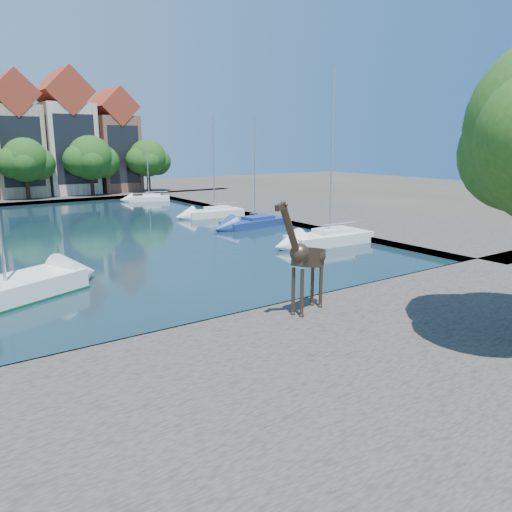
{
  "coord_description": "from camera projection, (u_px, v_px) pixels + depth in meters",
  "views": [
    {
      "loc": [
        -10.15,
        -16.82,
        7.52
      ],
      "look_at": [
        2.19,
        0.97,
        2.54
      ],
      "focal_mm": 35.0,
      "sensor_mm": 36.0,
      "label": 1
    }
  ],
  "objects": [
    {
      "name": "sailboat_right_b",
      "position": [
        255.0,
        221.0,
        44.69
      ],
      "size": [
        6.65,
        3.05,
        9.48
      ],
      "color": "navy",
      "rests_on": "water_basin"
    },
    {
      "name": "sailboat_right_a",
      "position": [
        329.0,
        236.0,
        36.89
      ],
      "size": [
        6.84,
        2.76,
        12.45
      ],
      "color": "silver",
      "rests_on": "water_basin"
    },
    {
      "name": "near_quay",
      "position": [
        346.0,
        387.0,
        15.13
      ],
      "size": [
        50.0,
        14.0,
        0.5
      ],
      "primitive_type": "cube",
      "color": "#4B4541",
      "rests_on": "ground"
    },
    {
      "name": "far_quay",
      "position": [
        4.0,
        198.0,
        65.57
      ],
      "size": [
        60.0,
        16.0,
        0.5
      ],
      "primitive_type": "cube",
      "color": "#4B4541",
      "rests_on": "ground"
    },
    {
      "name": "far_tree_far_east",
      "position": [
        148.0,
        159.0,
        70.14
      ],
      "size": [
        6.76,
        5.2,
        7.36
      ],
      "color": "#332114",
      "rests_on": "far_quay"
    },
    {
      "name": "townhouse_east_inner",
      "position": [
        15.0,
        140.0,
        65.0
      ],
      "size": [
        5.94,
        9.18,
        15.79
      ],
      "color": "tan",
      "rests_on": "far_quay"
    },
    {
      "name": "townhouse_east_end",
      "position": [
        113.0,
        144.0,
        72.36
      ],
      "size": [
        5.44,
        9.18,
        14.43
      ],
      "color": "brown",
      "rests_on": "far_quay"
    },
    {
      "name": "sailboat_right_c",
      "position": [
        215.0,
        211.0,
        50.41
      ],
      "size": [
        5.95,
        2.5,
        9.75
      ],
      "color": "white",
      "rests_on": "water_basin"
    },
    {
      "name": "far_tree_east",
      "position": [
        91.0,
        159.0,
        65.66
      ],
      "size": [
        7.54,
        5.8,
        7.84
      ],
      "color": "#332114",
      "rests_on": "far_quay"
    },
    {
      "name": "far_tree_mid_east",
      "position": [
        26.0,
        161.0,
        61.24
      ],
      "size": [
        7.02,
        5.4,
        7.52
      ],
      "color": "#332114",
      "rests_on": "far_quay"
    },
    {
      "name": "sailboat_right_d",
      "position": [
        149.0,
        197.0,
        63.79
      ],
      "size": [
        5.32,
        3.38,
        7.01
      ],
      "color": "white",
      "rests_on": "water_basin"
    },
    {
      "name": "water_basin",
      "position": [
        70.0,
        237.0,
        40.0
      ],
      "size": [
        38.0,
        50.0,
        0.08
      ],
      "primitive_type": "cube",
      "color": "black",
      "rests_on": "ground"
    },
    {
      "name": "ground",
      "position": [
        226.0,
        326.0,
        20.79
      ],
      "size": [
        160.0,
        160.0,
        0.0
      ],
      "primitive_type": "plane",
      "color": "#38332B",
      "rests_on": "ground"
    },
    {
      "name": "right_quay",
      "position": [
        308.0,
        210.0,
        53.84
      ],
      "size": [
        14.0,
        52.0,
        0.5
      ],
      "primitive_type": "cube",
      "color": "#4B4541",
      "rests_on": "ground"
    },
    {
      "name": "giraffe_statue",
      "position": [
        305.0,
        257.0,
        20.49
      ],
      "size": [
        3.3,
        1.38,
        4.82
      ],
      "color": "#3B2C1D",
      "rests_on": "near_quay"
    },
    {
      "name": "townhouse_east_mid",
      "position": [
        66.0,
        137.0,
        68.52
      ],
      "size": [
        6.43,
        9.18,
        16.65
      ],
      "color": "beige",
      "rests_on": "far_quay"
    }
  ]
}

